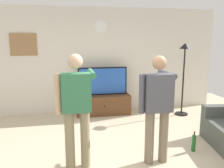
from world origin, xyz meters
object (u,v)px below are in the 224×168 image
Objects in this scene: beverage_bottle at (194,143)px; tv_stand at (103,104)px; television at (103,81)px; person_standing_nearer_couch at (157,104)px; framed_picture at (23,44)px; wall_clock at (101,27)px; person_standing_nearer_lamp at (77,105)px; floor_lamp at (184,64)px.

tv_stand is at bearing 117.55° from beverage_bottle.
television is 0.75× the size of person_standing_nearer_couch.
framed_picture reaches higher than tv_stand.
television is 1.38m from wall_clock.
framed_picture is at bearing 171.16° from tv_stand.
person_standing_nearer_couch is (0.44, -2.59, 0.10)m from television.
person_standing_nearer_lamp reaches higher than television.
person_standing_nearer_couch is at bearing -81.08° from wall_clock.
framed_picture is at bearing 172.53° from television.
person_standing_nearer_couch is at bearing -3.74° from person_standing_nearer_lamp.
person_standing_nearer_couch is 4.66× the size of beverage_bottle.
tv_stand is 0.75× the size of floor_lamp.
television is 2.63m from person_standing_nearer_couch.
floor_lamp is 3.41m from person_standing_nearer_lamp.
framed_picture is 0.37× the size of person_standing_nearer_lamp.
person_standing_nearer_couch reaches higher than tv_stand.
floor_lamp is 5.05× the size of beverage_bottle.
person_standing_nearer_couch is at bearing -125.91° from floor_lamp.
tv_stand is 0.80× the size of person_standing_nearer_lamp.
person_standing_nearer_lamp is at bearing -143.42° from floor_lamp.
person_standing_nearer_couch is at bearing -50.45° from framed_picture.
television is 0.73× the size of person_standing_nearer_lamp.
wall_clock reaches higher than framed_picture.
tv_stand is 2.68m from person_standing_nearer_lamp.
television is at bearing 117.09° from beverage_bottle.
framed_picture is 3.96m from floor_lamp.
wall_clock is at bearing 74.57° from person_standing_nearer_lamp.
person_standing_nearer_lamp is (-0.76, -2.51, 0.12)m from television.
television is 2.62m from person_standing_nearer_lamp.
person_standing_nearer_lamp is (-0.76, -2.46, 0.72)m from tv_stand.
person_standing_nearer_lamp reaches higher than beverage_bottle.
framed_picture is (-1.90, 0.30, 1.53)m from tv_stand.
person_standing_nearer_lamp is at bearing -107.15° from tv_stand.
television is (0.00, 0.05, 0.60)m from tv_stand.
wall_clock is 0.18× the size of person_standing_nearer_couch.
person_standing_nearer_couch is (-1.52, -2.10, -0.35)m from floor_lamp.
wall_clock is (-0.00, 0.24, 1.36)m from television.
person_standing_nearer_lamp is at bearing 176.26° from person_standing_nearer_couch.
tv_stand is at bearing -8.84° from framed_picture.
floor_lamp is at bearing -12.59° from tv_stand.
floor_lamp is (1.97, -0.44, 1.05)m from tv_stand.
person_standing_nearer_lamp is at bearing -67.57° from framed_picture.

